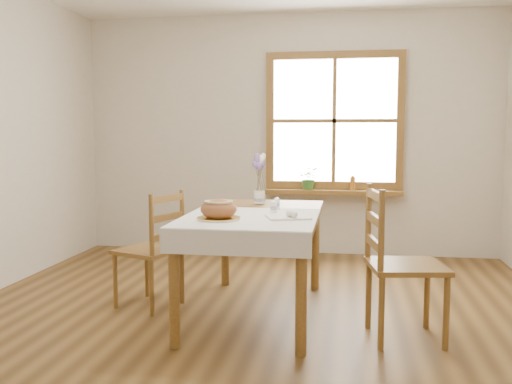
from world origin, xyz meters
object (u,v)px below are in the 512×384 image
at_px(chair_right, 406,264).
at_px(dining_table, 256,224).
at_px(flower_vase, 259,198).
at_px(bread_plate, 219,219).
at_px(chair_left, 149,249).

bearing_deg(chair_right, dining_table, 61.73).
bearing_deg(dining_table, flower_vase, 95.88).
distance_m(bread_plate, flower_vase, 0.92).
xyz_separation_m(dining_table, chair_left, (-0.84, 0.06, -0.22)).
xyz_separation_m(chair_left, chair_right, (1.87, -0.41, 0.05)).
bearing_deg(bread_plate, flower_vase, 81.90).
xyz_separation_m(dining_table, chair_right, (1.03, -0.36, -0.17)).
bearing_deg(chair_left, flower_vase, 138.97).
height_order(chair_right, bread_plate, chair_right).
bearing_deg(flower_vase, chair_right, -37.60).
bearing_deg(chair_right, flower_vase, 43.28).
bearing_deg(bread_plate, dining_table, 67.65).
relative_size(chair_left, flower_vase, 8.95).
distance_m(dining_table, chair_right, 1.10).
relative_size(dining_table, chair_right, 1.62).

